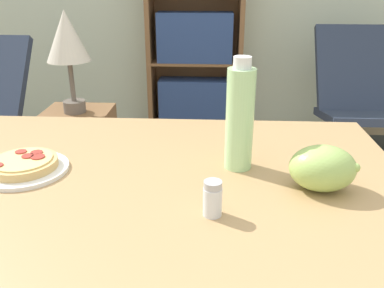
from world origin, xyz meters
TOP-DOWN VIEW (x-y plane):
  - dining_table at (-0.10, 0.03)m, footprint 1.34×0.83m
  - pizza_on_plate at (-0.35, 0.04)m, footprint 0.21×0.21m
  - grape_bunch at (0.35, -0.01)m, footprint 0.15×0.11m
  - drink_bottle at (0.17, 0.10)m, footprint 0.07×0.07m
  - salt_shaker at (0.11, -0.13)m, footprint 0.04×0.04m
  - lounge_chair_far at (1.13, 1.82)m, footprint 0.65×0.76m
  - bookshelf at (-0.05, 2.45)m, footprint 0.75×0.29m
  - side_table at (-0.60, 1.11)m, footprint 0.34×0.34m
  - table_lamp at (-0.60, 1.11)m, footprint 0.21×0.21m

SIDE VIEW (x-z plane):
  - side_table at x=-0.60m, z-range 0.00..0.55m
  - lounge_chair_far at x=1.13m, z-range -0.15..0.73m
  - dining_table at x=-0.10m, z-range 0.28..1.04m
  - bookshelf at x=-0.05m, z-range -0.04..1.57m
  - pizza_on_plate at x=-0.35m, z-range 0.75..0.79m
  - salt_shaker at x=0.11m, z-range 0.75..0.83m
  - grape_bunch at x=0.35m, z-range 0.76..0.86m
  - drink_bottle at x=0.17m, z-range 0.75..1.02m
  - table_lamp at x=-0.60m, z-range 0.66..1.16m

